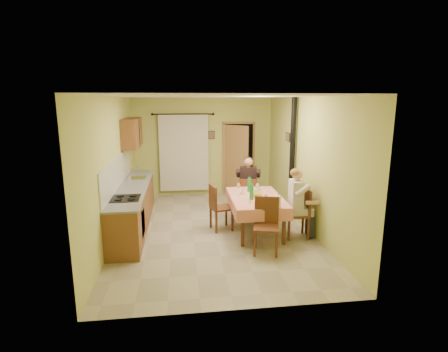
{
  "coord_description": "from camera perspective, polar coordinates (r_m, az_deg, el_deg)",
  "views": [
    {
      "loc": [
        -0.67,
        -7.09,
        2.71
      ],
      "look_at": [
        0.25,
        0.1,
        1.15
      ],
      "focal_mm": 28.0,
      "sensor_mm": 36.0,
      "label": 1
    }
  ],
  "objects": [
    {
      "name": "man_far",
      "position": [
        8.32,
        3.97,
        -0.59
      ],
      "size": [
        0.63,
        0.54,
        1.39
      ],
      "rotation": [
        0.0,
        0.0,
        -0.21
      ],
      "color": "black",
      "rests_on": "chair_far"
    },
    {
      "name": "doorway",
      "position": [
        10.2,
        2.18,
        2.78
      ],
      "size": [
        0.96,
        0.63,
        2.15
      ],
      "color": "black",
      "rests_on": "ground"
    },
    {
      "name": "curtain",
      "position": [
        10.1,
        -6.55,
        3.83
      ],
      "size": [
        1.7,
        0.07,
        2.22
      ],
      "color": "black",
      "rests_on": "ground"
    },
    {
      "name": "chair_near",
      "position": [
        6.48,
        6.85,
        -9.87
      ],
      "size": [
        0.54,
        0.54,
        1.01
      ],
      "rotation": [
        0.0,
        0.0,
        2.89
      ],
      "color": "#5B2E18",
      "rests_on": "ground"
    },
    {
      "name": "picture_back",
      "position": [
        10.15,
        -2.07,
        6.71
      ],
      "size": [
        0.19,
        0.03,
        0.23
      ],
      "primitive_type": "cube",
      "color": "black",
      "rests_on": "room_shell"
    },
    {
      "name": "chair_right",
      "position": [
        7.27,
        11.82,
        -7.55
      ],
      "size": [
        0.48,
        0.48,
        1.01
      ],
      "rotation": [
        0.0,
        0.0,
        1.51
      ],
      "color": "#5B2E18",
      "rests_on": "ground"
    },
    {
      "name": "tableware",
      "position": [
        7.2,
        5.58,
        -3.1
      ],
      "size": [
        0.77,
        1.64,
        0.33
      ],
      "color": "white",
      "rests_on": "dining_table"
    },
    {
      "name": "chair_left",
      "position": [
        7.52,
        -0.54,
        -6.62
      ],
      "size": [
        0.51,
        0.51,
        0.98
      ],
      "rotation": [
        0.0,
        0.0,
        -1.33
      ],
      "color": "#5B2E18",
      "rests_on": "ground"
    },
    {
      "name": "man_right",
      "position": [
        7.09,
        11.91,
        -3.09
      ],
      "size": [
        0.48,
        0.6,
        1.39
      ],
      "rotation": [
        0.0,
        0.0,
        1.51
      ],
      "color": "beige",
      "rests_on": "chair_right"
    },
    {
      "name": "kitchen_run",
      "position": [
        7.89,
        -14.58,
        -4.68
      ],
      "size": [
        0.64,
        3.64,
        1.56
      ],
      "color": "brown",
      "rests_on": "ground"
    },
    {
      "name": "floor",
      "position": [
        7.62,
        -1.79,
        -8.69
      ],
      "size": [
        4.0,
        6.0,
        0.01
      ],
      "primitive_type": "cube",
      "color": "tan",
      "rests_on": "ground"
    },
    {
      "name": "chair_far",
      "position": [
        8.46,
        3.91,
        -4.52
      ],
      "size": [
        0.44,
        0.44,
        0.92
      ],
      "rotation": [
        0.0,
        0.0,
        -0.21
      ],
      "color": "#5B2E18",
      "rests_on": "ground"
    },
    {
      "name": "picture_right",
      "position": [
        8.75,
        10.38,
        6.3
      ],
      "size": [
        0.03,
        0.31,
        0.21
      ],
      "primitive_type": "cube",
      "color": "brown",
      "rests_on": "room_shell"
    },
    {
      "name": "stove_flue",
      "position": [
        8.29,
        10.95,
        0.18
      ],
      "size": [
        0.24,
        0.24,
        2.8
      ],
      "color": "black",
      "rests_on": "ground"
    },
    {
      "name": "dining_table",
      "position": [
        7.42,
        5.2,
        -6.2
      ],
      "size": [
        1.11,
        1.81,
        0.76
      ],
      "rotation": [
        0.0,
        0.0,
        -0.02
      ],
      "color": "#F18E7B",
      "rests_on": "ground"
    },
    {
      "name": "upper_cabinets",
      "position": [
        8.9,
        -14.79,
        6.85
      ],
      "size": [
        0.35,
        1.4,
        0.7
      ],
      "primitive_type": "cube",
      "color": "brown",
      "rests_on": "room_shell"
    },
    {
      "name": "room_shell",
      "position": [
        7.18,
        -1.88,
        5.01
      ],
      "size": [
        4.04,
        6.04,
        2.82
      ],
      "color": "#CBD06B",
      "rests_on": "ground"
    }
  ]
}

